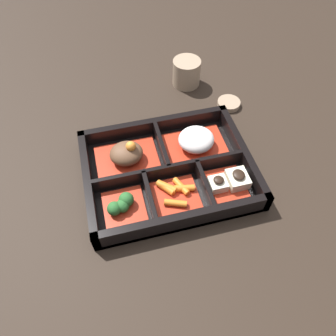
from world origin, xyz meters
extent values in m
plane|color=black|center=(0.00, 0.00, 0.00)|extent=(3.00, 3.00, 0.00)
cube|color=black|center=(0.00, 0.00, 0.01)|extent=(0.32, 0.25, 0.01)
cube|color=black|center=(0.00, -0.12, 0.02)|extent=(0.32, 0.01, 0.04)
cube|color=black|center=(0.00, 0.12, 0.02)|extent=(0.32, 0.01, 0.04)
cube|color=black|center=(-0.15, 0.00, 0.02)|extent=(0.01, 0.25, 0.04)
cube|color=black|center=(0.15, 0.00, 0.02)|extent=(0.01, 0.25, 0.04)
cube|color=black|center=(0.00, -0.01, 0.02)|extent=(0.29, 0.01, 0.04)
cube|color=black|center=(-0.05, -0.06, 0.02)|extent=(0.01, 0.10, 0.04)
cube|color=black|center=(0.05, -0.06, 0.02)|extent=(0.01, 0.10, 0.04)
cube|color=black|center=(0.00, 0.05, 0.02)|extent=(0.01, 0.12, 0.04)
cube|color=#B22D19|center=(-0.07, 0.05, 0.01)|extent=(0.12, 0.10, 0.01)
ellipsoid|color=brown|center=(-0.07, 0.05, 0.03)|extent=(0.07, 0.06, 0.04)
sphere|color=orange|center=(-0.06, 0.05, 0.05)|extent=(0.02, 0.02, 0.02)
cube|color=#B22D19|center=(0.07, 0.05, 0.01)|extent=(0.12, 0.10, 0.01)
ellipsoid|color=silver|center=(0.07, 0.05, 0.03)|extent=(0.07, 0.07, 0.04)
cube|color=#B22D19|center=(-0.10, -0.06, 0.01)|extent=(0.08, 0.08, 0.01)
sphere|color=#265B28|center=(-0.09, -0.05, 0.03)|extent=(0.03, 0.03, 0.03)
sphere|color=#265B28|center=(-0.10, -0.06, 0.03)|extent=(0.02, 0.02, 0.02)
sphere|color=#265B28|center=(-0.10, -0.06, 0.03)|extent=(0.02, 0.02, 0.02)
sphere|color=#265B28|center=(-0.11, -0.07, 0.03)|extent=(0.03, 0.03, 0.03)
cube|color=#B22D19|center=(0.00, -0.06, 0.01)|extent=(0.08, 0.08, 0.01)
cylinder|color=orange|center=(0.01, -0.04, 0.02)|extent=(0.03, 0.04, 0.01)
cylinder|color=orange|center=(-0.01, -0.04, 0.02)|extent=(0.03, 0.03, 0.01)
cylinder|color=orange|center=(-0.02, -0.04, 0.02)|extent=(0.03, 0.04, 0.01)
cylinder|color=orange|center=(0.02, -0.05, 0.02)|extent=(0.04, 0.02, 0.01)
cylinder|color=orange|center=(-0.01, -0.08, 0.02)|extent=(0.04, 0.03, 0.01)
cube|color=#B22D19|center=(0.10, -0.06, 0.01)|extent=(0.07, 0.08, 0.01)
cube|color=beige|center=(0.08, -0.06, 0.02)|extent=(0.03, 0.03, 0.02)
ellipsoid|color=black|center=(0.08, -0.06, 0.04)|extent=(0.02, 0.02, 0.01)
cube|color=beige|center=(0.12, -0.06, 0.03)|extent=(0.04, 0.04, 0.02)
ellipsoid|color=black|center=(0.12, -0.06, 0.04)|extent=(0.02, 0.03, 0.01)
cylinder|color=gray|center=(0.12, 0.27, 0.03)|extent=(0.07, 0.07, 0.07)
cylinder|color=#597A38|center=(0.12, 0.27, 0.06)|extent=(0.06, 0.06, 0.01)
cylinder|color=gray|center=(0.19, 0.16, 0.01)|extent=(0.05, 0.05, 0.01)
cylinder|color=black|center=(0.19, 0.16, 0.01)|extent=(0.04, 0.04, 0.00)
camera|label=1|loc=(-0.10, -0.37, 0.53)|focal=35.00mm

